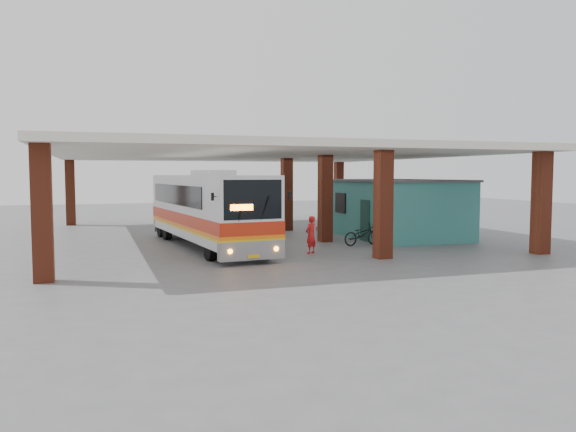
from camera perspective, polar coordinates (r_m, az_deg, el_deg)
The scene contains 8 objects.
ground at distance 24.55m, azimuth 0.02°, elevation -3.67°, with size 90.00×90.00×0.00m, color #515154.
brick_columns at distance 29.53m, azimuth -0.51°, elevation 1.91°, with size 20.10×21.60×4.35m.
canopy_roof at distance 30.69m, azimuth -3.06°, elevation 6.33°, with size 21.00×23.00×0.30m, color silver.
shop_building at distance 31.13m, azimuth 10.74°, elevation 0.82°, with size 5.20×8.20×3.11m.
coach_bus at distance 26.42m, azimuth -8.26°, elevation 0.72°, with size 3.75×12.44×3.57m.
motorcycle at distance 26.96m, azimuth 7.53°, elevation -1.86°, with size 0.70×2.01×1.06m, color black.
pedestrian at distance 24.03m, azimuth 2.34°, elevation -1.91°, with size 0.59×0.38×1.61m, color red.
red_chair at distance 33.69m, azimuth 3.43°, elevation -0.91°, with size 0.44×0.44×0.78m.
Camera 1 is at (-7.90, -22.99, 3.38)m, focal length 35.00 mm.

